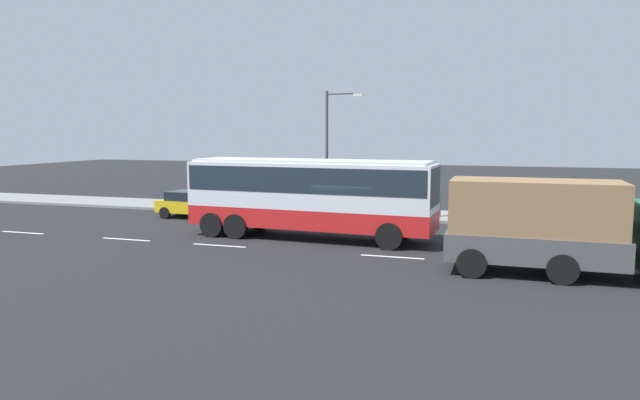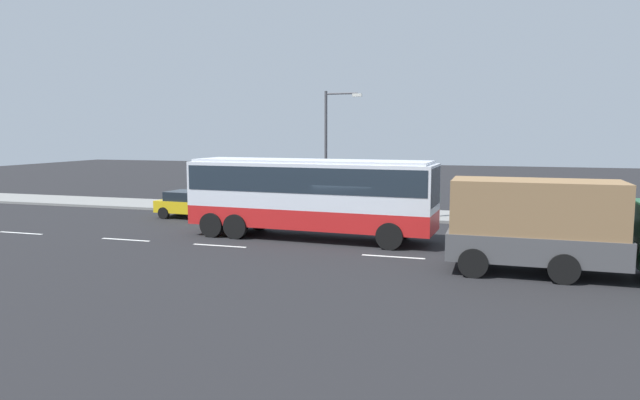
% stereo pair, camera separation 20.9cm
% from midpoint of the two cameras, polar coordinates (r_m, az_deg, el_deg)
% --- Properties ---
extents(ground_plane, '(120.00, 120.00, 0.00)m').
position_cam_midpoint_polar(ground_plane, '(24.69, 2.53, -4.16)').
color(ground_plane, black).
extents(sidewalk_curb, '(80.00, 4.00, 0.15)m').
position_cam_midpoint_polar(sidewalk_curb, '(32.57, 6.15, -1.40)').
color(sidewalk_curb, gray).
rests_on(sidewalk_curb, ground_plane).
extents(lane_centreline, '(39.69, 0.16, 0.01)m').
position_cam_midpoint_polar(lane_centreline, '(21.59, 12.91, -5.90)').
color(lane_centreline, white).
rests_on(lane_centreline, ground_plane).
extents(coach_bus, '(11.05, 3.21, 3.48)m').
position_cam_midpoint_polar(coach_bus, '(25.10, -1.22, 1.01)').
color(coach_bus, red).
rests_on(coach_bus, ground_plane).
extents(cargo_truck, '(7.64, 2.64, 3.12)m').
position_cam_midpoint_polar(cargo_truck, '(20.19, 22.71, -2.32)').
color(cargo_truck, '#19592D').
rests_on(cargo_truck, ground_plane).
extents(car_yellow_taxi, '(4.51, 2.24, 1.46)m').
position_cam_midpoint_polar(car_yellow_taxi, '(32.05, -12.49, -0.38)').
color(car_yellow_taxi, gold).
rests_on(car_yellow_taxi, ground_plane).
extents(car_white_minivan, '(4.20, 2.17, 1.44)m').
position_cam_midpoint_polar(car_white_minivan, '(27.89, 26.18, -1.99)').
color(car_white_minivan, white).
rests_on(car_white_minivan, ground_plane).
extents(car_silver_hatch, '(4.76, 2.13, 1.50)m').
position_cam_midpoint_polar(car_silver_hatch, '(24.29, 23.98, -3.03)').
color(car_silver_hatch, silver).
rests_on(car_silver_hatch, ground_plane).
extents(pedestrian_near_curb, '(0.32, 0.32, 1.56)m').
position_cam_midpoint_polar(pedestrian_near_curb, '(31.46, 11.40, -0.01)').
color(pedestrian_near_curb, brown).
rests_on(pedestrian_near_curb, sidewalk_curb).
extents(pedestrian_at_crossing, '(0.32, 0.32, 1.53)m').
position_cam_midpoint_polar(pedestrian_at_crossing, '(33.22, -3.05, 0.44)').
color(pedestrian_at_crossing, black).
rests_on(pedestrian_at_crossing, sidewalk_curb).
extents(street_lamp, '(2.09, 0.24, 6.76)m').
position_cam_midpoint_polar(street_lamp, '(31.64, 0.81, 5.70)').
color(street_lamp, '#47474C').
rests_on(street_lamp, sidewalk_curb).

